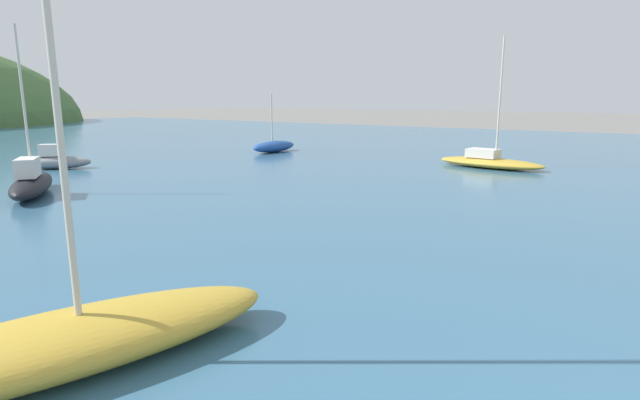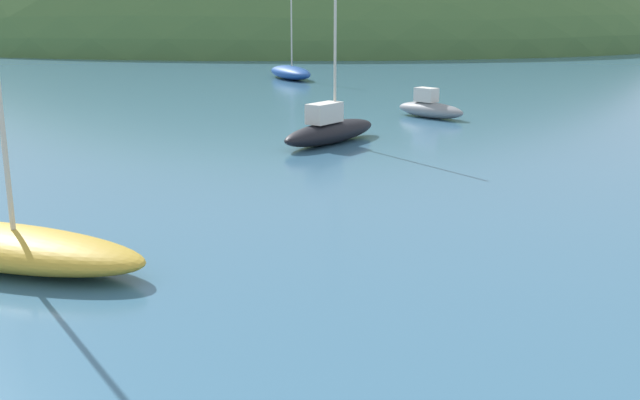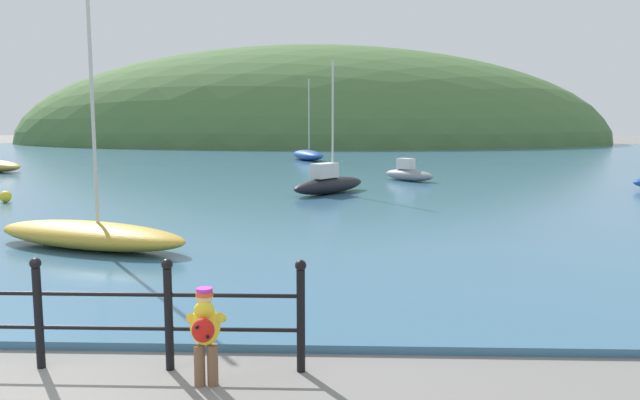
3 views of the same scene
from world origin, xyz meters
TOP-DOWN VIEW (x-y plane):
  - water at (0.00, 32.00)m, footprint 80.00×60.00m
  - far_hillside at (0.00, 65.05)m, footprint 65.25×35.89m
  - iron_railing at (0.35, 1.50)m, footprint 5.72×0.12m
  - child_in_coat at (2.23, 1.10)m, footprint 0.41×0.55m
  - boat_white_sailboat at (1.41, 34.46)m, footprint 2.83×4.22m
  - boat_blue_hull at (-1.45, 7.24)m, footprint 4.65×2.75m
  - boat_far_right at (6.35, 21.29)m, footprint 2.27×2.34m
  - boat_mid_harbor at (3.11, 16.67)m, footprint 2.87×3.44m
  - mooring_buoy at (-6.85, 13.97)m, footprint 0.36×0.36m

SIDE VIEW (x-z plane):
  - far_hillside at x=0.00m, z-range -10.66..10.66m
  - water at x=0.00m, z-range 0.00..0.10m
  - mooring_buoy at x=-6.85m, z-range 0.10..0.46m
  - boat_blue_hull at x=-1.45m, z-range -2.34..3.12m
  - boat_far_right at x=6.35m, z-range -0.06..0.87m
  - boat_white_sailboat at x=1.41m, z-range -2.09..2.97m
  - boat_mid_harbor at x=3.11m, z-range -1.81..2.75m
  - child_in_coat at x=2.23m, z-range 0.10..1.11m
  - iron_railing at x=0.35m, z-range 0.04..1.25m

